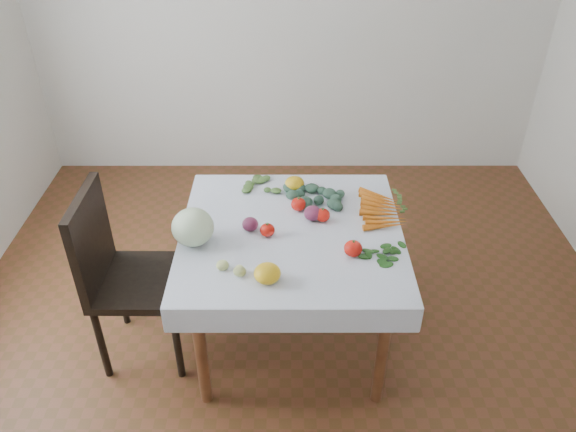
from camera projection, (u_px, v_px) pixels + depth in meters
name	position (u px, v px, depth m)	size (l,w,h in m)	color
ground	(291.00, 335.00, 3.28)	(4.00, 4.00, 0.00)	brown
back_wall	(290.00, 7.00, 4.15)	(4.00, 0.04, 2.70)	silver
table	(291.00, 247.00, 2.91)	(1.00, 1.00, 0.75)	brown
tablecloth	(291.00, 232.00, 2.85)	(1.12, 1.12, 0.01)	white
chair	(120.00, 268.00, 2.88)	(0.47, 0.47, 1.02)	black
cabbage	(193.00, 227.00, 2.72)	(0.21, 0.21, 0.19)	silver
tomato_a	(267.00, 230.00, 2.80)	(0.08, 0.08, 0.07)	red
tomato_b	(298.00, 204.00, 2.99)	(0.08, 0.08, 0.07)	red
tomato_c	(323.00, 215.00, 2.91)	(0.08, 0.08, 0.07)	red
tomato_d	(353.00, 248.00, 2.67)	(0.09, 0.09, 0.08)	red
heirloom_back	(295.00, 183.00, 3.16)	(0.11, 0.11, 0.08)	yellow
heirloom_front	(267.00, 273.00, 2.51)	(0.12, 0.12, 0.09)	yellow
onion_a	(250.00, 224.00, 2.84)	(0.08, 0.08, 0.07)	#5A193A
onion_b	(313.00, 213.00, 2.91)	(0.09, 0.09, 0.08)	#5A193A
tomatillo_cluster	(233.00, 267.00, 2.58)	(0.10, 0.13, 0.05)	#CEDC7E
carrot_bunch	(382.00, 210.00, 2.98)	(0.23, 0.40, 0.03)	#D76017
kale_bunch	(316.00, 197.00, 3.07)	(0.30, 0.28, 0.04)	#32523C
basil_bunch	(383.00, 257.00, 2.67)	(0.23, 0.20, 0.01)	#285A1C
dill_bunch	(260.00, 185.00, 3.19)	(0.21, 0.19, 0.02)	#517435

